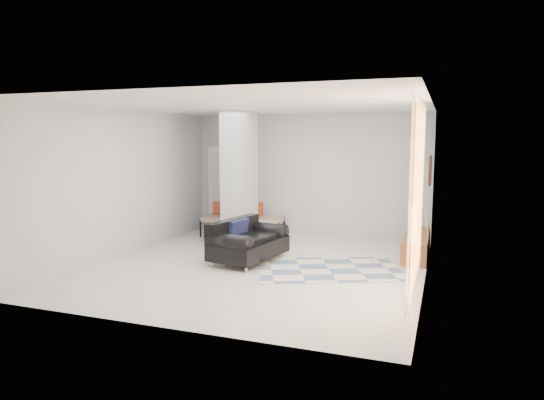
% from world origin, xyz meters
% --- Properties ---
extents(floor, '(6.00, 6.00, 0.00)m').
position_xyz_m(floor, '(0.00, 0.00, 0.00)').
color(floor, beige).
rests_on(floor, ground).
extents(ceiling, '(6.00, 6.00, 0.00)m').
position_xyz_m(ceiling, '(0.00, 0.00, 2.80)').
color(ceiling, white).
rests_on(ceiling, wall_back).
extents(wall_back, '(6.00, 0.00, 6.00)m').
position_xyz_m(wall_back, '(0.00, 3.00, 1.40)').
color(wall_back, '#B9BBBE').
rests_on(wall_back, ground).
extents(wall_front, '(6.00, 0.00, 6.00)m').
position_xyz_m(wall_front, '(0.00, -3.00, 1.40)').
color(wall_front, '#B9BBBE').
rests_on(wall_front, ground).
extents(wall_left, '(0.00, 6.00, 6.00)m').
position_xyz_m(wall_left, '(-2.75, 0.00, 1.40)').
color(wall_left, '#B9BBBE').
rests_on(wall_left, ground).
extents(wall_right, '(0.00, 6.00, 6.00)m').
position_xyz_m(wall_right, '(2.75, 0.00, 1.40)').
color(wall_right, '#B9BBBE').
rests_on(wall_right, ground).
extents(partition_column, '(0.35, 1.20, 2.80)m').
position_xyz_m(partition_column, '(-1.10, 1.60, 1.40)').
color(partition_column, '#AAAFB2').
rests_on(partition_column, floor).
extents(hallway_door, '(0.85, 0.06, 2.04)m').
position_xyz_m(hallway_door, '(-2.10, 2.96, 1.02)').
color(hallway_door, white).
rests_on(hallway_door, floor).
extents(curtain, '(0.00, 2.55, 2.55)m').
position_xyz_m(curtain, '(2.67, -1.15, 1.45)').
color(curtain, '#FDA842').
rests_on(curtain, wall_right).
extents(wall_art, '(0.04, 0.45, 0.55)m').
position_xyz_m(wall_art, '(2.72, 1.70, 1.65)').
color(wall_art, '#3C1B10').
rests_on(wall_art, wall_right).
extents(media_console, '(0.45, 1.76, 0.80)m').
position_xyz_m(media_console, '(2.52, 1.70, 0.20)').
color(media_console, brown).
rests_on(media_console, floor).
extents(loveseat, '(1.15, 1.66, 0.76)m').
position_xyz_m(loveseat, '(-0.40, 0.28, 0.36)').
color(loveseat, silver).
rests_on(loveseat, floor).
extents(daybed, '(1.95, 1.05, 0.77)m').
position_xyz_m(daybed, '(-1.43, 2.47, 0.41)').
color(daybed, black).
rests_on(daybed, floor).
extents(area_rug, '(2.85, 2.43, 0.01)m').
position_xyz_m(area_rug, '(1.17, 0.20, 0.01)').
color(area_rug, beige).
rests_on(area_rug, floor).
extents(cylinder_lamp, '(0.12, 0.12, 0.67)m').
position_xyz_m(cylinder_lamp, '(2.50, 1.04, 0.74)').
color(cylinder_lamp, white).
rests_on(cylinder_lamp, media_console).
extents(bronze_figurine, '(0.15, 0.15, 0.26)m').
position_xyz_m(bronze_figurine, '(2.47, 2.25, 0.53)').
color(bronze_figurine, '#312416').
rests_on(bronze_figurine, media_console).
extents(vase, '(0.19, 0.19, 0.19)m').
position_xyz_m(vase, '(2.47, 1.40, 0.49)').
color(vase, white).
rests_on(vase, media_console).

